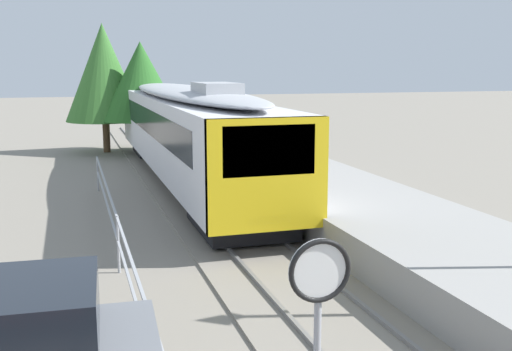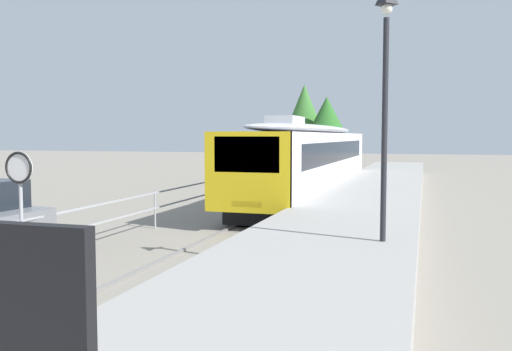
% 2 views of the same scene
% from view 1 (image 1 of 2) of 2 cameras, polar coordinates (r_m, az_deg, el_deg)
% --- Properties ---
extents(ground_plane, '(160.00, 160.00, 0.00)m').
position_cam_1_polar(ground_plane, '(14.35, -11.88, -7.58)').
color(ground_plane, gray).
extents(track_rails, '(3.20, 60.00, 0.14)m').
position_cam_1_polar(track_rails, '(14.88, -0.24, -6.57)').
color(track_rails, gray).
rests_on(track_rails, ground).
extents(commuter_train, '(2.82, 19.69, 3.74)m').
position_cam_1_polar(commuter_train, '(22.64, -6.55, 4.60)').
color(commuter_train, silver).
rests_on(commuter_train, track_rails).
extents(station_platform, '(3.90, 60.00, 0.90)m').
position_cam_1_polar(station_platform, '(15.99, 11.00, -4.03)').
color(station_platform, '#999691').
rests_on(station_platform, ground).
extents(speed_limit_sign, '(0.61, 0.10, 2.81)m').
position_cam_1_polar(speed_limit_sign, '(5.73, 5.94, -12.45)').
color(speed_limit_sign, '#9EA0A5').
rests_on(speed_limit_sign, ground).
extents(tree_behind_carpark, '(3.94, 3.94, 6.50)m').
position_cam_1_polar(tree_behind_carpark, '(31.88, -14.17, 9.39)').
color(tree_behind_carpark, brown).
rests_on(tree_behind_carpark, ground).
extents(tree_behind_station_far, '(4.06, 4.06, 5.58)m').
position_cam_1_polar(tree_behind_station_far, '(30.77, -10.79, 8.72)').
color(tree_behind_station_far, brown).
rests_on(tree_behind_station_far, ground).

